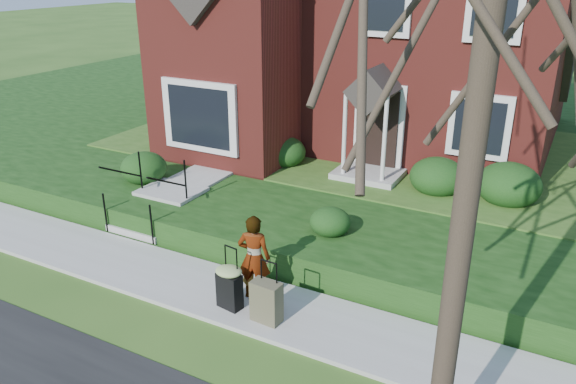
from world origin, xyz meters
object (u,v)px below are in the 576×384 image
Objects in this scene: suitcase_black at (229,285)px; suitcase_olive at (266,302)px; woman at (254,257)px; front_steps at (159,204)px.

suitcase_black is 0.75m from suitcase_olive.
woman is 0.63m from suitcase_black.
suitcase_black is at bearing 50.57° from woman.
front_steps is at bearing -41.40° from woman.
front_steps reaches higher than suitcase_olive.
front_steps is at bearing 155.36° from suitcase_olive.
suitcase_black reaches higher than suitcase_olive.
suitcase_olive is at bearing 120.12° from woman.
suitcase_black is (-0.21, -0.48, -0.34)m from woman.
woman is at bearing -25.36° from front_steps.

